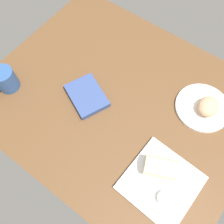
% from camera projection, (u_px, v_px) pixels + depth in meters
% --- Properties ---
extents(dining_table, '(1.10, 0.90, 0.04)m').
position_uv_depth(dining_table, '(118.00, 101.00, 1.07)').
color(dining_table, brown).
rests_on(dining_table, ground).
extents(round_plate, '(0.22, 0.22, 0.01)m').
position_uv_depth(round_plate, '(202.00, 108.00, 1.02)').
color(round_plate, white).
rests_on(round_plate, dining_table).
extents(scone_pastry, '(0.08, 0.10, 0.05)m').
position_uv_depth(scone_pastry, '(208.00, 107.00, 0.99)').
color(scone_pastry, tan).
rests_on(scone_pastry, round_plate).
extents(square_plate, '(0.26, 0.26, 0.02)m').
position_uv_depth(square_plate, '(161.00, 183.00, 0.89)').
color(square_plate, white).
rests_on(square_plate, dining_table).
extents(sauce_cup, '(0.05, 0.05, 0.02)m').
position_uv_depth(sauce_cup, '(164.00, 198.00, 0.85)').
color(sauce_cup, silver).
rests_on(sauce_cup, square_plate).
extents(breakfast_wrap, '(0.14, 0.11, 0.07)m').
position_uv_depth(breakfast_wrap, '(161.00, 168.00, 0.87)').
color(breakfast_wrap, beige).
rests_on(breakfast_wrap, square_plate).
extents(book_stack, '(0.21, 0.19, 0.03)m').
position_uv_depth(book_stack, '(87.00, 96.00, 1.04)').
color(book_stack, '#33477F').
rests_on(book_stack, dining_table).
extents(coffee_mug, '(0.09, 0.14, 0.10)m').
position_uv_depth(coffee_mug, '(5.00, 80.00, 1.03)').
color(coffee_mug, '#2D518C').
rests_on(coffee_mug, dining_table).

